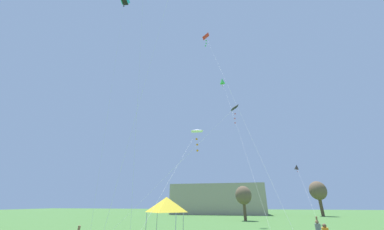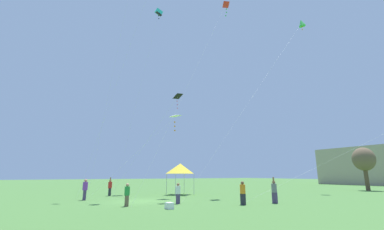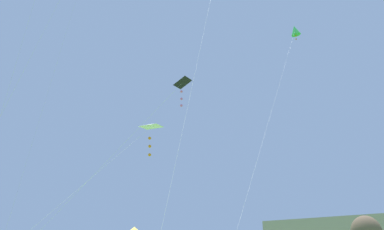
{
  "view_description": "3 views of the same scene",
  "coord_description": "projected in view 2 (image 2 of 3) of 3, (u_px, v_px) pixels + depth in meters",
  "views": [
    {
      "loc": [
        1.03,
        -11.1,
        2.8
      ],
      "look_at": [
        -2.47,
        5.89,
        9.98
      ],
      "focal_mm": 20.0,
      "sensor_mm": 36.0,
      "label": 1
    },
    {
      "loc": [
        20.73,
        -7.21,
        2.07
      ],
      "look_at": [
        -1.63,
        5.73,
        8.09
      ],
      "focal_mm": 24.0,
      "sensor_mm": 36.0,
      "label": 2
    },
    {
      "loc": [
        10.27,
        -9.13,
        1.46
      ],
      "look_at": [
        -3.11,
        9.26,
        10.46
      ],
      "focal_mm": 35.0,
      "sensor_mm": 36.0,
      "label": 3
    }
  ],
  "objects": [
    {
      "name": "ground_plane",
      "position": [
        140.0,
        201.0,
        20.53
      ],
      "size": [
        220.0,
        220.0,
        0.0
      ],
      "primitive_type": "plane",
      "color": "#427033"
    },
    {
      "name": "tree_far_left",
      "position": [
        364.0,
        160.0,
        34.96
      ],
      "size": [
        2.83,
        2.83,
        5.72
      ],
      "color": "brown",
      "rests_on": "ground"
    },
    {
      "name": "festival_tent",
      "position": [
        180.0,
        169.0,
        27.8
      ],
      "size": [
        2.42,
        2.42,
        3.26
      ],
      "color": "#B7B7BC",
      "rests_on": "ground"
    },
    {
      "name": "cooler_box",
      "position": [
        169.0,
        206.0,
        15.87
      ],
      "size": [
        0.57,
        0.4,
        0.39
      ],
      "primitive_type": "cube",
      "color": "white",
      "rests_on": "ground"
    },
    {
      "name": "person_red_shirt",
      "position": [
        110.0,
        187.0,
        25.8
      ],
      "size": [
        0.37,
        0.37,
        1.82
      ],
      "rotation": [
        0.0,
        0.0,
        0.59
      ],
      "color": "#282833",
      "rests_on": "ground"
    },
    {
      "name": "person_orange_shirt",
      "position": [
        243.0,
        192.0,
        18.16
      ],
      "size": [
        0.38,
        0.38,
        1.61
      ],
      "rotation": [
        0.0,
        0.0,
        4.82
      ],
      "color": "#282833",
      "rests_on": "ground"
    },
    {
      "name": "person_purple_shirt",
      "position": [
        85.0,
        189.0,
        21.47
      ],
      "size": [
        0.4,
        0.4,
        1.71
      ],
      "rotation": [
        0.0,
        0.0,
        2.96
      ],
      "color": "#473860",
      "rests_on": "ground"
    },
    {
      "name": "person_white_shirt",
      "position": [
        178.0,
        193.0,
        18.81
      ],
      "size": [
        0.35,
        0.35,
        1.47
      ],
      "rotation": [
        0.0,
        0.0,
        0.33
      ],
      "color": "#473860",
      "rests_on": "ground"
    },
    {
      "name": "person_grey_shirt",
      "position": [
        274.0,
        190.0,
        19.16
      ],
      "size": [
        0.39,
        0.39,
        1.89
      ],
      "rotation": [
        0.0,
        0.0,
        0.03
      ],
      "color": "#473860",
      "rests_on": "ground"
    },
    {
      "name": "person_green_shirt",
      "position": [
        127.0,
        194.0,
        17.3
      ],
      "size": [
        0.35,
        0.35,
        1.5
      ],
      "rotation": [
        0.0,
        0.0,
        0.0
      ],
      "color": "brown",
      "rests_on": "ground"
    },
    {
      "name": "kite_green_diamond_0",
      "position": [
        301.0,
        23.0,
        37.81
      ],
      "size": [
        3.86,
        22.14,
        24.49
      ],
      "color": "silver",
      "rests_on": "ground"
    },
    {
      "name": "kite_red_delta_3",
      "position": [
        225.0,
        6.0,
        32.24
      ],
      "size": [
        5.75,
        13.14,
        23.29
      ],
      "color": "silver",
      "rests_on": "ground"
    },
    {
      "name": "kite_cyan_box_4",
      "position": [
        159.0,
        12.0,
        37.79
      ],
      "size": [
        5.0,
        6.51,
        26.01
      ],
      "color": "silver",
      "rests_on": "ground"
    },
    {
      "name": "kite_black_delta_5",
      "position": [
        177.0,
        98.0,
        22.87
      ],
      "size": [
        8.1,
        4.01,
        9.24
      ],
      "color": "silver",
      "rests_on": "ground"
    },
    {
      "name": "kite_white_delta_6",
      "position": [
        175.0,
        117.0,
        25.55
      ],
      "size": [
        2.26,
        8.07,
        7.99
      ],
      "color": "silver",
      "rests_on": "ground"
    }
  ]
}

